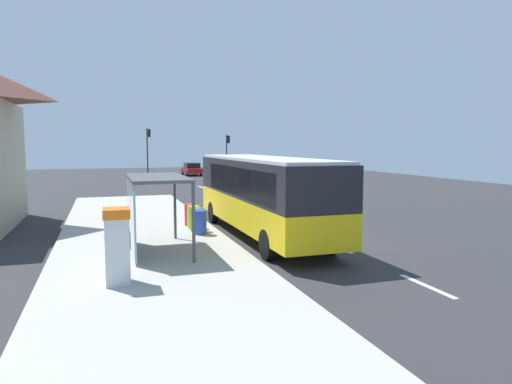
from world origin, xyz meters
TOP-DOWN VIEW (x-y plane):
  - ground_plane at (0.00, 14.00)m, footprint 56.00×92.00m
  - sidewalk_platform at (-6.40, 2.00)m, footprint 6.20×30.00m
  - lane_stripe_seg_0 at (0.25, -6.00)m, footprint 0.16×2.20m
  - lane_stripe_seg_1 at (0.25, -1.00)m, footprint 0.16×2.20m
  - lane_stripe_seg_2 at (0.25, 4.00)m, footprint 0.16×2.20m
  - lane_stripe_seg_3 at (0.25, 9.00)m, footprint 0.16×2.20m
  - lane_stripe_seg_4 at (0.25, 14.00)m, footprint 0.16×2.20m
  - lane_stripe_seg_5 at (0.25, 19.00)m, footprint 0.16×2.20m
  - lane_stripe_seg_6 at (0.25, 24.00)m, footprint 0.16×2.20m
  - lane_stripe_seg_7 at (0.25, 29.00)m, footprint 0.16×2.20m
  - bus at (-1.71, 1.70)m, footprint 2.61×11.03m
  - white_van at (2.20, 24.56)m, footprint 2.04×5.20m
  - sedan_near at (2.30, 39.61)m, footprint 1.89×4.43m
  - ticket_machine at (-7.49, -3.83)m, footprint 0.66×0.76m
  - recycling_bin_blue at (-4.20, 2.03)m, footprint 0.52×0.52m
  - recycling_bin_green at (-4.20, 2.73)m, footprint 0.52×0.52m
  - recycling_bin_yellow at (-4.20, 3.43)m, footprint 0.52×0.52m
  - recycling_bin_red at (-4.20, 4.13)m, footprint 0.52×0.52m
  - traffic_light_near_side at (5.50, 34.84)m, footprint 0.49×0.28m
  - traffic_light_far_side at (-3.11, 35.64)m, footprint 0.49×0.28m
  - bus_shelter at (-6.41, -0.42)m, footprint 1.80×4.00m

SIDE VIEW (x-z plane):
  - ground_plane at x=0.00m, z-range -0.04..0.00m
  - lane_stripe_seg_0 at x=0.25m, z-range 0.00..0.01m
  - lane_stripe_seg_1 at x=0.25m, z-range 0.00..0.01m
  - lane_stripe_seg_2 at x=0.25m, z-range 0.00..0.01m
  - lane_stripe_seg_3 at x=0.25m, z-range 0.00..0.01m
  - lane_stripe_seg_4 at x=0.25m, z-range 0.00..0.01m
  - lane_stripe_seg_5 at x=0.25m, z-range 0.00..0.01m
  - lane_stripe_seg_6 at x=0.25m, z-range 0.00..0.01m
  - lane_stripe_seg_7 at x=0.25m, z-range 0.00..0.01m
  - sidewalk_platform at x=-6.40m, z-range 0.00..0.18m
  - recycling_bin_blue at x=-4.20m, z-range 0.18..1.13m
  - recycling_bin_green at x=-4.20m, z-range 0.18..1.13m
  - recycling_bin_yellow at x=-4.20m, z-range 0.18..1.13m
  - recycling_bin_red at x=-4.20m, z-range 0.18..1.13m
  - sedan_near at x=2.30m, z-range 0.03..1.55m
  - ticket_machine at x=-7.49m, z-range 0.20..2.14m
  - white_van at x=2.20m, z-range 0.19..2.49m
  - bus at x=-1.71m, z-range 0.24..3.45m
  - bus_shelter at x=-6.41m, z-range 0.85..3.35m
  - traffic_light_near_side at x=5.50m, z-range 0.80..5.56m
  - traffic_light_far_side at x=-3.11m, z-range 0.87..6.29m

